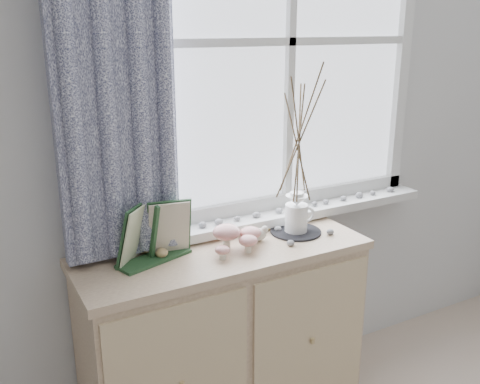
{
  "coord_description": "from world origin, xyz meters",
  "views": [
    {
      "loc": [
        -1.05,
        -0.03,
        1.72
      ],
      "look_at": [
        -0.1,
        1.7,
        1.1
      ],
      "focal_mm": 40.0,
      "sensor_mm": 36.0,
      "label": 1
    }
  ],
  "objects": [
    {
      "name": "sideboard",
      "position": [
        -0.15,
        1.75,
        0.43
      ],
      "size": [
        1.2,
        0.45,
        0.85
      ],
      "color": "beige",
      "rests_on": "ground"
    },
    {
      "name": "botanical_book",
      "position": [
        -0.43,
        1.76,
        0.97
      ],
      "size": [
        0.37,
        0.23,
        0.24
      ],
      "primitive_type": null,
      "rotation": [
        0.0,
        0.0,
        0.3
      ],
      "color": "#204425",
      "rests_on": "sideboard"
    },
    {
      "name": "toadstool_cluster",
      "position": [
        -0.11,
        1.73,
        0.91
      ],
      "size": [
        0.23,
        0.17,
        0.1
      ],
      "color": "beige",
      "rests_on": "sideboard"
    },
    {
      "name": "wooden_eggs",
      "position": [
        -0.42,
        1.82,
        0.87
      ],
      "size": [
        0.09,
        0.11,
        0.06
      ],
      "color": "tan",
      "rests_on": "sideboard"
    },
    {
      "name": "songbird_figurine",
      "position": [
        0.01,
        1.77,
        0.88
      ],
      "size": [
        0.13,
        0.09,
        0.06
      ],
      "primitive_type": null,
      "rotation": [
        0.0,
        0.0,
        -0.27
      ],
      "color": "silver",
      "rests_on": "sideboard"
    },
    {
      "name": "crocheted_doily",
      "position": [
        0.21,
        1.77,
        0.85
      ],
      "size": [
        0.22,
        0.22,
        0.01
      ],
      "primitive_type": "cylinder",
      "color": "black",
      "rests_on": "sideboard"
    },
    {
      "name": "twig_pitcher",
      "position": [
        0.21,
        1.77,
        1.28
      ],
      "size": [
        0.34,
        0.34,
        0.75
      ],
      "rotation": [
        0.0,
        0.0,
        -0.35
      ],
      "color": "white",
      "rests_on": "crocheted_doily"
    },
    {
      "name": "sideboard_pebbles",
      "position": [
        0.15,
        1.75,
        0.86
      ],
      "size": [
        0.33,
        0.23,
        0.02
      ],
      "color": "gray",
      "rests_on": "sideboard"
    }
  ]
}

